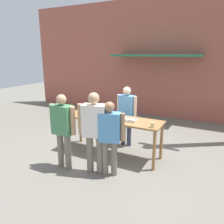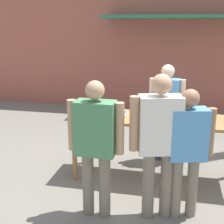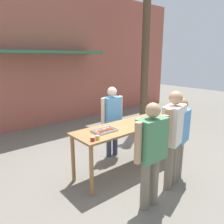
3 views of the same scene
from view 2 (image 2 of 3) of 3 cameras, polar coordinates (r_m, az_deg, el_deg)
ground_plane at (r=4.86m, az=7.89°, el=-11.85°), size 24.00×24.00×0.00m
building_facade_back at (r=8.28m, az=10.82°, el=15.69°), size 12.00×1.11×4.50m
serving_table at (r=4.53m, az=8.29°, el=-2.46°), size 2.46×0.73×0.95m
food_tray_sausages at (r=4.57m, az=-0.04°, el=-0.43°), size 0.44×0.27×0.04m
food_tray_buns at (r=4.47m, az=13.97°, el=-1.17°), size 0.37×0.27×0.06m
condiment_jar_mustard at (r=4.45m, az=-6.04°, el=-0.68°), size 0.07×0.07×0.07m
condiment_jar_ketchup at (r=4.42m, az=-4.82°, el=-0.76°), size 0.07×0.07×0.07m
person_server_behind_table at (r=5.14m, az=9.89°, el=1.28°), size 0.57×0.25×1.63m
person_customer_holding_hotdog at (r=3.58m, az=-3.00°, el=-4.99°), size 0.66×0.26×1.65m
person_customer_with_cup at (r=3.66m, az=13.58°, el=-5.77°), size 0.60×0.34×1.57m
person_customer_waiting_in_line at (r=3.57m, az=8.66°, el=-4.42°), size 0.66×0.38×1.73m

